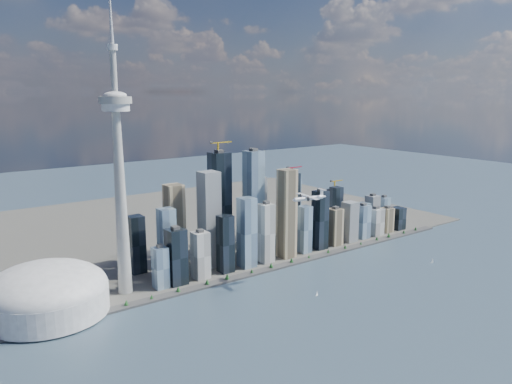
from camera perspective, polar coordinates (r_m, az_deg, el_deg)
ground at (r=900.49m, az=11.98°, el=-13.07°), size 4000.00×4000.00×0.00m
seawall at (r=1068.27m, az=1.86°, el=-8.72°), size 1100.00×22.00×4.00m
land at (r=1433.10m, az=-9.32°, el=-3.63°), size 1400.00×900.00×3.00m
shoreline_trees at (r=1065.96m, az=1.87°, el=-8.38°), size 960.53×7.20×8.80m
skyscraper_cluster at (r=1145.24m, az=1.56°, el=-3.20°), size 736.00×142.00×260.33m
needle_tower at (r=916.72m, az=-15.40°, el=2.62°), size 56.00×56.00×550.50m
dome_stadium at (r=918.81m, az=-22.81°, el=-10.57°), size 200.00×200.00×86.00m
airplane at (r=947.78m, az=6.09°, el=-0.65°), size 76.36×67.76×18.63m
sailboat_west at (r=944.82m, az=6.98°, el=-11.48°), size 7.34×4.10×10.34m
sailboat_east at (r=1172.29m, az=19.50°, el=-7.46°), size 7.84×3.93×10.91m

